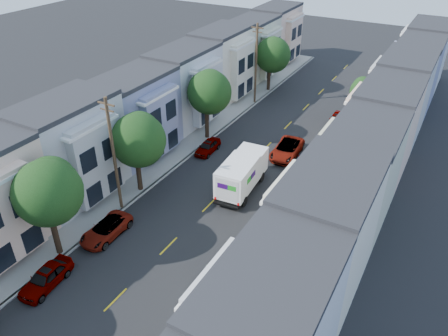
{
  "coord_description": "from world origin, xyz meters",
  "views": [
    {
      "loc": [
        15.98,
        -19.89,
        22.45
      ],
      "look_at": [
        -0.12,
        8.87,
        2.2
      ],
      "focal_mm": 35.0,
      "sensor_mm": 36.0,
      "label": 1
    }
  ],
  "objects_px": {
    "utility_pole_near": "(114,156)",
    "parked_right_d": "(337,120)",
    "tree_e": "(272,55)",
    "parked_left_d": "(208,147)",
    "fedex_truck": "(242,173)",
    "parked_right_b": "(220,268)",
    "parked_left_b": "(46,278)",
    "tree_c": "(137,140)",
    "lead_sedan": "(287,149)",
    "utility_pole_far": "(256,64)",
    "tree_d": "(209,92)",
    "parked_left_c": "(106,230)",
    "parked_right_c": "(307,158)",
    "tree_far_r": "(363,92)",
    "tree_b": "(47,193)"
  },
  "relations": [
    {
      "from": "tree_far_r",
      "to": "parked_left_c",
      "type": "xyz_separation_m",
      "value": [
        -11.79,
        -29.94,
        -3.31
      ]
    },
    {
      "from": "fedex_truck",
      "to": "parked_left_b",
      "type": "bearing_deg",
      "value": -114.9
    },
    {
      "from": "parked_right_c",
      "to": "parked_left_b",
      "type": "bearing_deg",
      "value": -110.74
    },
    {
      "from": "utility_pole_near",
      "to": "parked_left_d",
      "type": "bearing_deg",
      "value": 83.32
    },
    {
      "from": "tree_d",
      "to": "parked_right_c",
      "type": "height_order",
      "value": "tree_d"
    },
    {
      "from": "parked_left_d",
      "to": "tree_far_r",
      "type": "bearing_deg",
      "value": 48.8
    },
    {
      "from": "utility_pole_far",
      "to": "parked_left_c",
      "type": "distance_m",
      "value": 29.76
    },
    {
      "from": "utility_pole_far",
      "to": "parked_left_b",
      "type": "xyz_separation_m",
      "value": [
        1.4,
        -35.26,
        -4.45
      ]
    },
    {
      "from": "tree_e",
      "to": "parked_right_c",
      "type": "distance_m",
      "value": 20.12
    },
    {
      "from": "lead_sedan",
      "to": "parked_right_d",
      "type": "bearing_deg",
      "value": 72.3
    },
    {
      "from": "tree_d",
      "to": "parked_left_c",
      "type": "distance_m",
      "value": 18.68
    },
    {
      "from": "tree_d",
      "to": "tree_far_r",
      "type": "distance_m",
      "value": 17.86
    },
    {
      "from": "tree_b",
      "to": "utility_pole_near",
      "type": "xyz_separation_m",
      "value": [
        0.0,
        6.59,
        -0.45
      ]
    },
    {
      "from": "tree_b",
      "to": "lead_sedan",
      "type": "distance_m",
      "value": 24.05
    },
    {
      "from": "parked_left_c",
      "to": "parked_right_b",
      "type": "xyz_separation_m",
      "value": [
        9.8,
        0.7,
        -0.02
      ]
    },
    {
      "from": "tree_e",
      "to": "parked_left_b",
      "type": "height_order",
      "value": "tree_e"
    },
    {
      "from": "tree_e",
      "to": "parked_left_d",
      "type": "xyz_separation_m",
      "value": [
        1.4,
        -19.0,
        -4.38
      ]
    },
    {
      "from": "tree_far_r",
      "to": "parked_left_c",
      "type": "height_order",
      "value": "tree_far_r"
    },
    {
      "from": "tree_c",
      "to": "tree_e",
      "type": "distance_m",
      "value": 28.0
    },
    {
      "from": "tree_d",
      "to": "parked_right_d",
      "type": "relative_size",
      "value": 1.85
    },
    {
      "from": "tree_e",
      "to": "parked_right_b",
      "type": "distance_m",
      "value": 35.72
    },
    {
      "from": "tree_c",
      "to": "parked_right_b",
      "type": "height_order",
      "value": "tree_c"
    },
    {
      "from": "utility_pole_far",
      "to": "parked_right_c",
      "type": "bearing_deg",
      "value": -44.96
    },
    {
      "from": "parked_left_d",
      "to": "parked_right_c",
      "type": "relative_size",
      "value": 0.96
    },
    {
      "from": "parked_left_b",
      "to": "tree_c",
      "type": "bearing_deg",
      "value": 91.17
    },
    {
      "from": "tree_far_r",
      "to": "fedex_truck",
      "type": "distance_m",
      "value": 19.96
    },
    {
      "from": "parked_right_d",
      "to": "parked_left_c",
      "type": "bearing_deg",
      "value": -113.46
    },
    {
      "from": "utility_pole_far",
      "to": "lead_sedan",
      "type": "distance_m",
      "value": 14.62
    },
    {
      "from": "tree_d",
      "to": "tree_far_r",
      "type": "bearing_deg",
      "value": 42.15
    },
    {
      "from": "parked_left_d",
      "to": "utility_pole_far",
      "type": "bearing_deg",
      "value": 93.4
    },
    {
      "from": "parked_left_d",
      "to": "parked_left_c",
      "type": "bearing_deg",
      "value": -92.29
    },
    {
      "from": "tree_d",
      "to": "parked_left_d",
      "type": "bearing_deg",
      "value": -62.29
    },
    {
      "from": "tree_e",
      "to": "tree_far_r",
      "type": "bearing_deg",
      "value": -18.39
    },
    {
      "from": "tree_b",
      "to": "tree_d",
      "type": "bearing_deg",
      "value": 90.0
    },
    {
      "from": "tree_b",
      "to": "lead_sedan",
      "type": "xyz_separation_m",
      "value": [
        8.86,
        21.83,
        -4.86
      ]
    },
    {
      "from": "lead_sedan",
      "to": "parked_right_b",
      "type": "height_order",
      "value": "lead_sedan"
    },
    {
      "from": "tree_e",
      "to": "fedex_truck",
      "type": "bearing_deg",
      "value": -71.93
    },
    {
      "from": "tree_b",
      "to": "tree_far_r",
      "type": "relative_size",
      "value": 1.44
    },
    {
      "from": "utility_pole_near",
      "to": "fedex_truck",
      "type": "xyz_separation_m",
      "value": [
        7.64,
        7.51,
        -3.36
      ]
    },
    {
      "from": "tree_c",
      "to": "parked_right_c",
      "type": "bearing_deg",
      "value": 46.65
    },
    {
      "from": "utility_pole_near",
      "to": "parked_right_d",
      "type": "relative_size",
      "value": 2.37
    },
    {
      "from": "parked_right_b",
      "to": "parked_right_d",
      "type": "height_order",
      "value": "parked_right_d"
    },
    {
      "from": "utility_pole_near",
      "to": "lead_sedan",
      "type": "distance_m",
      "value": 18.17
    },
    {
      "from": "tree_b",
      "to": "parked_left_c",
      "type": "xyz_separation_m",
      "value": [
        1.4,
        3.21,
        -4.97
      ]
    },
    {
      "from": "tree_e",
      "to": "parked_right_b",
      "type": "height_order",
      "value": "tree_e"
    },
    {
      "from": "tree_c",
      "to": "fedex_truck",
      "type": "xyz_separation_m",
      "value": [
        7.64,
        4.57,
        -3.41
      ]
    },
    {
      "from": "tree_far_r",
      "to": "lead_sedan",
      "type": "xyz_separation_m",
      "value": [
        -4.34,
        -11.32,
        -3.2
      ]
    },
    {
      "from": "utility_pole_far",
      "to": "lead_sedan",
      "type": "height_order",
      "value": "utility_pole_far"
    },
    {
      "from": "tree_far_r",
      "to": "parked_left_d",
      "type": "distance_m",
      "value": 19.07
    },
    {
      "from": "tree_far_r",
      "to": "utility_pole_far",
      "type": "height_order",
      "value": "utility_pole_far"
    }
  ]
}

